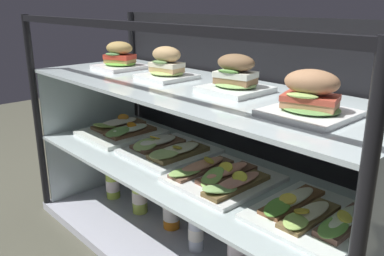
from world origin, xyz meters
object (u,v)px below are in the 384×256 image
at_px(open_sandwich_tray_mid_left, 314,214).
at_px(juice_bottle_near_post, 171,207).
at_px(juice_bottle_front_fourth, 195,230).
at_px(juice_bottle_front_middle, 238,245).
at_px(open_sandwich_tray_near_left_corner, 168,149).
at_px(plated_roll_sandwich_mid_right, 167,67).
at_px(plated_roll_sandwich_mid_left, 120,59).
at_px(juice_bottle_back_center, 112,182).
at_px(plated_roll_sandwich_near_right_corner, 235,78).
at_px(plated_roll_sandwich_right_of_center, 310,99).
at_px(open_sandwich_tray_far_right, 121,130).
at_px(open_sandwich_tray_mid_right, 221,177).
at_px(juice_bottle_back_right, 140,194).

distance_m(open_sandwich_tray_mid_left, juice_bottle_near_post, 0.71).
xyz_separation_m(juice_bottle_front_fourth, juice_bottle_front_middle, (0.18, 0.03, 0.01)).
bearing_deg(juice_bottle_front_fourth, open_sandwich_tray_near_left_corner, 172.29).
bearing_deg(plated_roll_sandwich_mid_right, plated_roll_sandwich_mid_left, 179.61).
bearing_deg(juice_bottle_back_center, open_sandwich_tray_near_left_corner, 3.31).
height_order(plated_roll_sandwich_mid_left, plated_roll_sandwich_near_right_corner, plated_roll_sandwich_near_right_corner).
relative_size(plated_roll_sandwich_right_of_center, open_sandwich_tray_mid_left, 0.62).
bearing_deg(open_sandwich_tray_far_right, plated_roll_sandwich_mid_left, 2.73).
distance_m(plated_roll_sandwich_mid_left, plated_roll_sandwich_near_right_corner, 0.64).
bearing_deg(plated_roll_sandwich_mid_right, juice_bottle_front_middle, 0.30).
bearing_deg(plated_roll_sandwich_mid_right, plated_roll_sandwich_right_of_center, -5.79).
distance_m(plated_roll_sandwich_mid_right, juice_bottle_front_fourth, 0.62).
height_order(open_sandwich_tray_mid_right, juice_bottle_back_center, open_sandwich_tray_mid_right).
xyz_separation_m(plated_roll_sandwich_right_of_center, open_sandwich_tray_mid_left, (0.02, 0.04, -0.33)).
distance_m(plated_roll_sandwich_right_of_center, open_sandwich_tray_far_right, 1.03).
xyz_separation_m(open_sandwich_tray_near_left_corner, juice_bottle_back_right, (-0.19, -0.01, -0.26)).
bearing_deg(plated_roll_sandwich_mid_right, open_sandwich_tray_near_left_corner, -120.99).
bearing_deg(juice_bottle_back_right, open_sandwich_tray_mid_left, -1.07).
height_order(plated_roll_sandwich_mid_right, juice_bottle_back_center, plated_roll_sandwich_mid_right).
height_order(open_sandwich_tray_mid_right, juice_bottle_front_fourth, open_sandwich_tray_mid_right).
bearing_deg(juice_bottle_front_fourth, juice_bottle_near_post, 169.13).
xyz_separation_m(plated_roll_sandwich_right_of_center, juice_bottle_front_fourth, (-0.45, 0.04, -0.59)).
relative_size(open_sandwich_tray_mid_right, juice_bottle_front_fourth, 1.58).
bearing_deg(open_sandwich_tray_mid_left, juice_bottle_back_right, 178.93).
bearing_deg(plated_roll_sandwich_near_right_corner, juice_bottle_front_middle, -11.58).
distance_m(open_sandwich_tray_far_right, open_sandwich_tray_mid_left, 1.00).
relative_size(open_sandwich_tray_mid_right, juice_bottle_back_center, 1.58).
xyz_separation_m(open_sandwich_tray_mid_right, open_sandwich_tray_mid_left, (0.34, 0.01, -0.00)).
bearing_deg(juice_bottle_back_right, plated_roll_sandwich_mid_left, 173.09).
bearing_deg(open_sandwich_tray_mid_right, open_sandwich_tray_mid_left, 1.97).
bearing_deg(plated_roll_sandwich_mid_left, open_sandwich_tray_far_right, -177.27).
xyz_separation_m(plated_roll_sandwich_mid_right, plated_roll_sandwich_near_right_corner, (0.33, 0.01, 0.00)).
height_order(plated_roll_sandwich_mid_left, plated_roll_sandwich_mid_right, plated_roll_sandwich_mid_right).
bearing_deg(plated_roll_sandwich_near_right_corner, open_sandwich_tray_far_right, -179.17).
xyz_separation_m(open_sandwich_tray_near_left_corner, open_sandwich_tray_mid_right, (0.32, -0.04, 0.00)).
bearing_deg(juice_bottle_back_center, open_sandwich_tray_mid_right, -1.26).
relative_size(open_sandwich_tray_near_left_corner, juice_bottle_front_fourth, 1.54).
bearing_deg(juice_bottle_front_middle, plated_roll_sandwich_mid_right, -179.70).
relative_size(open_sandwich_tray_far_right, juice_bottle_front_fourth, 1.54).
relative_size(juice_bottle_near_post, juice_bottle_front_fourth, 1.12).
relative_size(plated_roll_sandwich_mid_left, open_sandwich_tray_far_right, 0.58).
distance_m(plated_roll_sandwich_right_of_center, juice_bottle_front_fourth, 0.75).
xyz_separation_m(plated_roll_sandwich_mid_left, open_sandwich_tray_mid_left, (0.98, -0.03, -0.32)).
bearing_deg(plated_roll_sandwich_mid_left, juice_bottle_near_post, 1.00).
height_order(plated_roll_sandwich_right_of_center, juice_bottle_front_fourth, plated_roll_sandwich_right_of_center).
xyz_separation_m(plated_roll_sandwich_right_of_center, open_sandwich_tray_mid_right, (-0.32, 0.02, -0.32)).
relative_size(plated_roll_sandwich_mid_left, juice_bottle_near_post, 0.79).
bearing_deg(open_sandwich_tray_mid_left, plated_roll_sandwich_mid_left, 178.18).
relative_size(plated_roll_sandwich_right_of_center, juice_bottle_near_post, 0.86).
distance_m(juice_bottle_back_right, juice_bottle_front_middle, 0.56).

